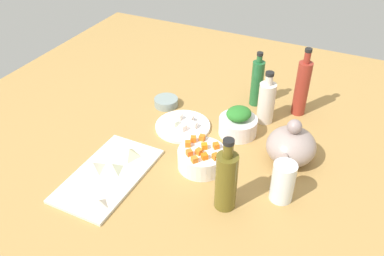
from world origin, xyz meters
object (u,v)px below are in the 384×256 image
Objects in this scene: bottle_2 at (226,180)px; bottle_3 at (257,82)px; bottle_1 at (266,102)px; bottle_0 at (302,87)px; bowl_greens at (238,126)px; bowl_carrots at (202,159)px; drinking_glass_0 at (283,182)px; cutting_board at (108,175)px; bowl_small_side at (166,102)px; plate_tofu at (183,126)px; teapot at (291,145)px.

bottle_2 is 1.07× the size of bottle_3.
bottle_0 is at bearing 136.78° from bottle_1.
bowl_greens is at bearing -165.74° from bottle_2.
bowl_carrots is 0.58× the size of bottle_0.
bottle_1 is 1.59× the size of drinking_glass_0.
bowl_small_side is at bearing -176.09° from cutting_board.
bottle_0 is at bearing 92.69° from bottle_3.
plate_tofu is 0.90× the size of bottle_3.
drinking_glass_0 reaches higher than bowl_greens.
cutting_board is at bearing -36.57° from bowl_greens.
bowl_carrots is 19.54cm from bottle_2.
bottle_3 reaches higher than teapot.
cutting_board is 2.79× the size of drinking_glass_0.
bowl_greens reaches higher than bowl_small_side.
bottle_2 is 1.86× the size of drinking_glass_0.
bowl_greens is 0.67× the size of bottle_1.
drinking_glass_0 is (3.06, 27.00, 3.30)cm from bowl_carrots.
bowl_carrots is 1.21× the size of drinking_glass_0.
plate_tofu is at bearing -114.97° from drinking_glass_0.
bottle_2 is (27.88, -11.72, 3.80)cm from teapot.
bowl_greens is 14.46cm from bottle_1.
cutting_board is 2.62× the size of bowl_greens.
bottle_1 is (-11.88, 6.34, 5.27)cm from bowl_greens.
bottle_3 is 52.23cm from drinking_glass_0.
teapot is at bearing 157.20° from bottle_2.
bottle_2 is (34.60, 8.79, 6.72)cm from bowl_greens.
bottle_0 reaches higher than cutting_board.
bottle_3 is at bearing 145.31° from plate_tofu.
plate_tofu is (-33.61, 9.55, 0.10)cm from cutting_board.
bowl_carrots is 35.72cm from bottle_1.
bowl_greens is at bearing 1.44° from bottle_3.
bowl_small_side is 0.39× the size of bottle_2.
bottle_2 is at bearing 9.40° from bottle_3.
bottle_1 is (-6.53, 38.23, 6.82)cm from bowl_small_side.
bowl_small_side reaches higher than plate_tofu.
bowl_small_side is (-10.64, -12.58, 1.00)cm from plate_tofu.
bottle_2 is at bearing 45.53° from bowl_small_side.
bottle_0 reaches higher than bowl_carrots.
bottle_1 reaches higher than plate_tofu.
bottle_0 is 48.13cm from drinking_glass_0.
bottle_2 is (-4.31, 37.66, 9.37)cm from cutting_board.
bottle_2 is (12.80, 13.11, 6.77)cm from bowl_carrots.
bottle_2 is (39.94, 40.69, 8.27)cm from bowl_small_side.
bottle_1 is at bearing 99.70° from bowl_small_side.
teapot reaches higher than bowl_carrots.
bottle_1 is 12.15cm from bottle_3.
cutting_board is 1.78× the size of plate_tofu.
bottle_2 is 17.31cm from drinking_glass_0.
bottle_0 is 15.01cm from bottle_1.
plate_tofu is 46.60cm from bottle_0.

